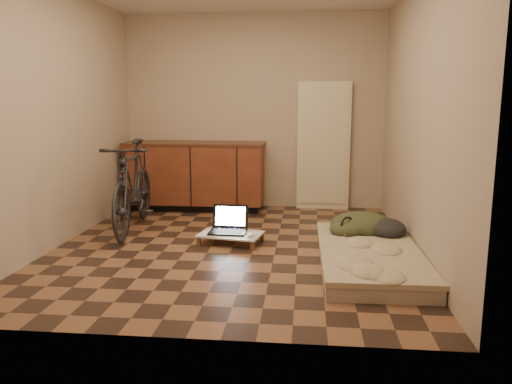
# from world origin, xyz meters

# --- Properties ---
(room_shell) EXTENTS (3.50, 4.00, 2.60)m
(room_shell) POSITION_xyz_m (0.00, 0.00, 1.30)
(room_shell) COLOR brown
(room_shell) RESTS_ON ground
(cabinets) EXTENTS (1.84, 0.62, 0.91)m
(cabinets) POSITION_xyz_m (-0.75, 1.70, 0.47)
(cabinets) COLOR black
(cabinets) RESTS_ON ground
(appliance_panel) EXTENTS (0.70, 0.10, 1.70)m
(appliance_panel) POSITION_xyz_m (0.95, 1.94, 0.85)
(appliance_panel) COLOR beige
(appliance_panel) RESTS_ON ground
(bicycle) EXTENTS (0.69, 1.78, 1.12)m
(bicycle) POSITION_xyz_m (-1.20, 0.51, 0.56)
(bicycle) COLOR black
(bicycle) RESTS_ON ground
(futon) EXTENTS (0.90, 1.83, 0.16)m
(futon) POSITION_xyz_m (1.30, -0.44, 0.08)
(futon) COLOR tan
(futon) RESTS_ON ground
(clothing_pile) EXTENTS (0.67, 0.56, 0.27)m
(clothing_pile) POSITION_xyz_m (1.35, 0.17, 0.29)
(clothing_pile) COLOR #313921
(clothing_pile) RESTS_ON futon
(headphones) EXTENTS (0.32, 0.32, 0.16)m
(headphones) POSITION_xyz_m (1.15, 0.01, 0.23)
(headphones) COLOR black
(headphones) RESTS_ON futon
(lap_desk) EXTENTS (0.69, 0.51, 0.10)m
(lap_desk) POSITION_xyz_m (-0.04, 0.11, 0.09)
(lap_desk) COLOR brown
(lap_desk) RESTS_ON ground
(laptop) EXTENTS (0.38, 0.35, 0.26)m
(laptop) POSITION_xyz_m (-0.07, 0.18, 0.16)
(laptop) COLOR black
(laptop) RESTS_ON lap_desk
(mouse) EXTENTS (0.09, 0.12, 0.04)m
(mouse) POSITION_xyz_m (0.19, 0.01, 0.12)
(mouse) COLOR white
(mouse) RESTS_ON lap_desk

